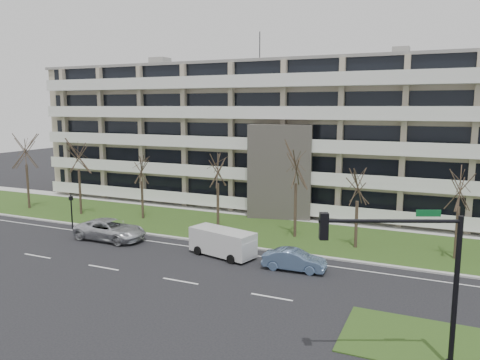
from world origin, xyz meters
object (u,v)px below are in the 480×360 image
at_px(silver_pickup, 110,230).
at_px(white_van, 223,241).
at_px(pedestrian_signal, 71,207).
at_px(blue_sedan, 294,260).
at_px(traffic_signal, 410,267).

height_order(silver_pickup, white_van, white_van).
relative_size(white_van, pedestrian_signal, 1.70).
xyz_separation_m(white_van, pedestrian_signal, (-15.30, 1.19, 0.82)).
bearing_deg(white_van, silver_pickup, -165.94).
relative_size(blue_sedan, white_van, 0.79).
bearing_deg(white_van, blue_sedan, 7.17).
bearing_deg(pedestrian_signal, blue_sedan, -18.13).
height_order(blue_sedan, traffic_signal, traffic_signal).
xyz_separation_m(silver_pickup, white_van, (10.18, -0.05, 0.33)).
height_order(silver_pickup, blue_sedan, silver_pickup).
height_order(silver_pickup, traffic_signal, traffic_signal).
distance_m(traffic_signal, pedestrian_signal, 30.78).
height_order(silver_pickup, pedestrian_signal, pedestrian_signal).
height_order(traffic_signal, pedestrian_signal, traffic_signal).
bearing_deg(traffic_signal, blue_sedan, 106.14).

